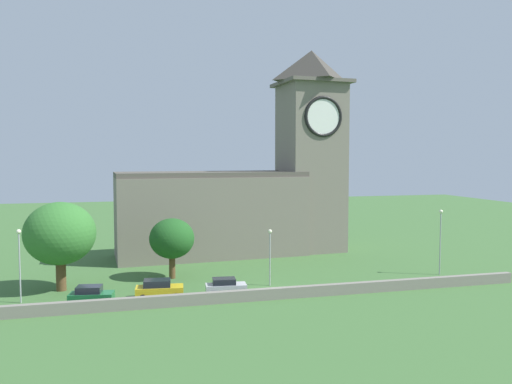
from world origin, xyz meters
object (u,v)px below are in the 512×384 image
Objects in this scene: streetlamp_west_end at (19,254)px; tree_churchyard at (172,239)px; tree_riverside_west at (60,234)px; streetlamp_west_mid at (270,247)px; streetlamp_central at (440,232)px; car_green at (91,295)px; church at (255,185)px; car_yellow at (159,289)px; car_silver at (225,286)px.

streetlamp_west_end is 16.28m from tree_churchyard.
tree_riverside_west reaches higher than tree_churchyard.
streetlamp_west_mid is (24.93, 0.43, -0.55)m from streetlamp_west_end.
streetlamp_central is 31.47m from tree_churchyard.
tree_riverside_west is (-3.33, 6.16, 5.08)m from car_green.
car_green is at bearing -171.63° from streetlamp_west_mid.
streetlamp_central is at bearing -46.97° from church.
streetlamp_west_end is at bearing 160.85° from car_green.
streetlamp_central is (17.70, -18.96, -4.74)m from church.
streetlamp_central is at bearing 3.45° from car_yellow.
tree_riverside_west reaches higher than car_yellow.
car_green is at bearing -61.62° from tree_riverside_west.
car_silver is (13.01, 0.34, -0.05)m from car_green.
church is at bearing 31.73° from tree_riverside_west.
car_green is 0.55× the size of streetlamp_central.
streetlamp_west_end reaches higher than tree_churchyard.
streetlamp_west_mid is (5.37, 2.37, 3.34)m from car_silver.
car_yellow is 1.13× the size of car_silver.
streetlamp_west_end is 45.84m from streetlamp_central.
tree_churchyard reaches higher than car_green.
streetlamp_west_end is at bearing -145.56° from church.
streetlamp_west_end is (-12.94, 1.64, 3.79)m from car_yellow.
church is 19.16m from tree_churchyard.
streetlamp_west_mid is 0.79× the size of streetlamp_central.
car_silver is at bearing -5.66° from streetlamp_west_end.
streetlamp_west_end is 5.20m from tree_riverside_west.
car_green is 0.46× the size of tree_riverside_west.
tree_churchyard reaches higher than car_yellow.
car_green is 18.87m from streetlamp_west_mid.
church is 31.80m from car_green.
streetlamp_west_end is 24.94m from streetlamp_west_mid.
tree_churchyard is (-30.88, 6.08, -0.51)m from streetlamp_central.
car_silver is (6.62, -0.30, -0.09)m from car_yellow.
streetlamp_central is (32.90, 1.98, 4.15)m from car_yellow.
car_green is at bearing -178.52° from car_silver.
tree_riverside_west reaches higher than streetlamp_central.
car_green is at bearing -134.03° from tree_churchyard.
church is 4.85× the size of tree_churchyard.
streetlamp_central reaches higher than streetlamp_west_end.
tree_riverside_west reaches higher than streetlamp_west_mid.
church is 29.54m from tree_riverside_west.
streetlamp_west_mid is 11.64m from tree_churchyard.
church reaches higher than car_green.
car_yellow is at bearing -104.08° from tree_churchyard.
streetlamp_central is at bearing 3.81° from car_green.
car_yellow is 0.78× the size of streetlamp_west_mid.
tree_churchyard is (2.02, 8.06, 3.65)m from car_yellow.
tree_riverside_west is 1.34× the size of tree_churchyard.
church reaches higher than streetlamp_central.
car_yellow is 0.52× the size of tree_riverside_west.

